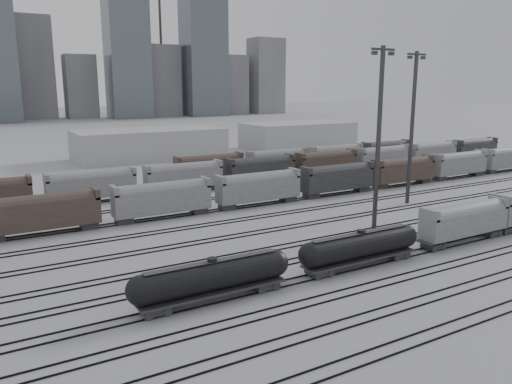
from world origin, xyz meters
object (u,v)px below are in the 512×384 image
tank_car_b (361,246)px  light_mast_c (379,135)px  tank_car_a (213,277)px  hopper_car_a (465,219)px

tank_car_b → light_mast_c: bearing=41.2°
tank_car_a → light_mast_c: 34.04m
tank_car_a → hopper_car_a: hopper_car_a is taller
tank_car_a → light_mast_c: (30.41, 10.67, 10.97)m
tank_car_a → tank_car_b: bearing=0.0°
tank_car_b → hopper_car_a: (17.57, 0.00, 0.75)m
tank_car_b → light_mast_c: light_mast_c is taller
hopper_car_a → tank_car_a: bearing=-180.0°
tank_car_a → hopper_car_a: size_ratio=1.17×
hopper_car_a → light_mast_c: bearing=116.8°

